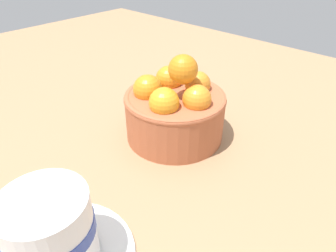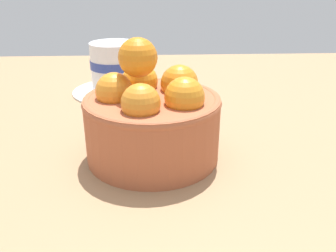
# 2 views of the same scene
# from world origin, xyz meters

# --- Properties ---
(ground_plane) EXTENTS (1.53, 1.05, 0.04)m
(ground_plane) POSITION_xyz_m (0.00, 0.00, -0.02)
(ground_plane) COLOR #997551
(terracotta_bowl) EXTENTS (0.15, 0.15, 0.13)m
(terracotta_bowl) POSITION_xyz_m (0.00, -0.00, 0.05)
(terracotta_bowl) COLOR #AD5938
(terracotta_bowl) RESTS_ON ground_plane
(coffee_cup) EXTENTS (0.15, 0.15, 0.09)m
(coffee_cup) POSITION_xyz_m (0.06, -0.24, 0.04)
(coffee_cup) COLOR white
(coffee_cup) RESTS_ON ground_plane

